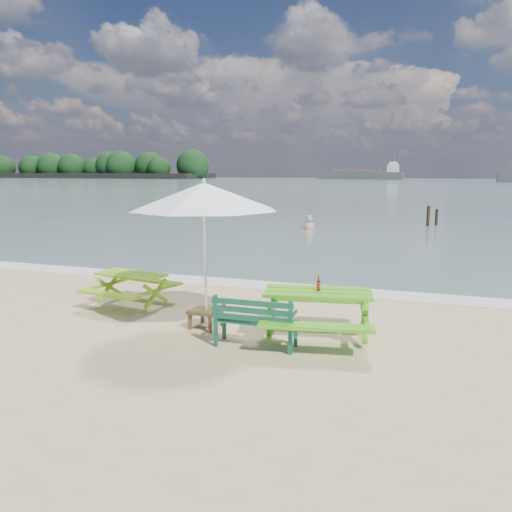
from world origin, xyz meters
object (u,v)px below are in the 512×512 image
(picnic_table_left, at_px, (132,290))
(side_table, at_px, (206,318))
(swimmer, at_px, (308,235))
(park_bench, at_px, (256,331))
(picnic_table_right, at_px, (317,316))
(beer_bottle, at_px, (318,286))
(patio_umbrella, at_px, (204,196))

(picnic_table_left, height_order, side_table, picnic_table_left)
(picnic_table_left, xyz_separation_m, swimmer, (0.41, 14.25, -0.60))
(side_table, xyz_separation_m, swimmer, (-1.61, 15.08, -0.45))
(park_bench, height_order, swimmer, park_bench)
(park_bench, height_order, side_table, park_bench)
(picnic_table_right, height_order, park_bench, picnic_table_right)
(park_bench, distance_m, swimmer, 15.93)
(side_table, distance_m, swimmer, 15.17)
(side_table, xyz_separation_m, beer_bottle, (1.98, 0.02, 0.72))
(beer_bottle, bearing_deg, swimmer, 103.41)
(patio_umbrella, distance_m, swimmer, 15.38)
(park_bench, relative_size, patio_umbrella, 0.46)
(picnic_table_left, distance_m, swimmer, 14.27)
(patio_umbrella, bearing_deg, swimmer, 96.11)
(beer_bottle, bearing_deg, patio_umbrella, -179.30)
(picnic_table_left, bearing_deg, side_table, -22.16)
(park_bench, xyz_separation_m, swimmer, (-2.74, 15.68, -0.52))
(picnic_table_right, distance_m, park_bench, 1.06)
(swimmer, bearing_deg, picnic_table_right, -76.61)
(park_bench, relative_size, beer_bottle, 5.22)
(picnic_table_right, distance_m, side_table, 1.98)
(beer_bottle, bearing_deg, picnic_table_right, 162.16)
(picnic_table_left, distance_m, side_table, 2.19)
(picnic_table_left, bearing_deg, park_bench, -24.36)
(picnic_table_right, xyz_separation_m, park_bench, (-0.84, -0.63, -0.15))
(park_bench, xyz_separation_m, beer_bottle, (0.85, 0.63, 0.65))
(picnic_table_left, relative_size, side_table, 3.14)
(picnic_table_right, xyz_separation_m, side_table, (-1.97, -0.03, -0.22))
(picnic_table_left, height_order, patio_umbrella, patio_umbrella)
(park_bench, relative_size, side_table, 2.29)
(picnic_table_right, relative_size, beer_bottle, 8.69)
(swimmer, bearing_deg, picnic_table_left, -91.66)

